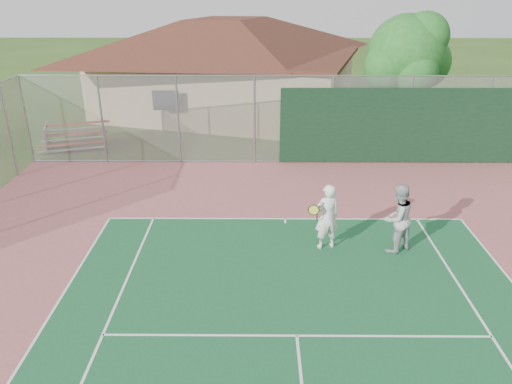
% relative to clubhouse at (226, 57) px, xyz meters
% --- Properties ---
extents(back_fence, '(20.08, 0.11, 3.53)m').
position_rel_clubhouse_xyz_m(back_fence, '(4.68, -7.96, -1.32)').
color(back_fence, gray).
rests_on(back_fence, ground).
extents(clubhouse, '(15.58, 12.46, 5.88)m').
position_rel_clubhouse_xyz_m(clubhouse, '(0.00, 0.00, 0.00)').
color(clubhouse, tan).
rests_on(clubhouse, ground).
extents(bleachers, '(3.07, 2.25, 1.00)m').
position_rel_clubhouse_xyz_m(bleachers, '(-6.27, -6.12, -2.46)').
color(bleachers, maroon).
rests_on(bleachers, ground).
extents(tree, '(4.02, 3.81, 5.61)m').
position_rel_clubhouse_xyz_m(tree, '(8.33, -4.34, 0.70)').
color(tree, '#322312').
rests_on(tree, ground).
extents(player_white_front, '(0.96, 0.66, 1.89)m').
position_rel_clubhouse_xyz_m(player_white_front, '(3.61, -14.79, -2.03)').
color(player_white_front, white).
rests_on(player_white_front, ground).
extents(player_grey_back, '(1.20, 1.13, 1.95)m').
position_rel_clubhouse_xyz_m(player_grey_back, '(5.49, -14.93, -2.01)').
color(player_grey_back, '#A6A9AC').
rests_on(player_grey_back, ground).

